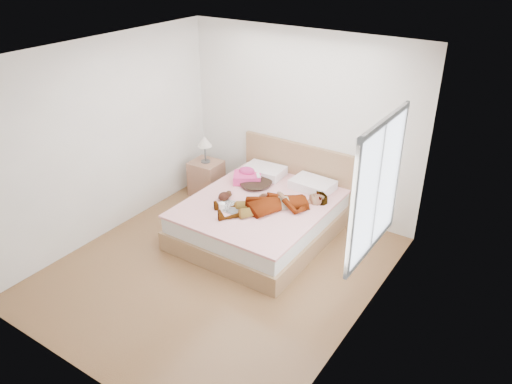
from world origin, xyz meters
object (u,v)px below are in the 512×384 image
(phone, at_px, (258,175))
(towel, at_px, (247,176))
(magazine, at_px, (232,208))
(woman, at_px, (274,201))
(nightstand, at_px, (206,176))
(coffee_mug, at_px, (222,206))
(plush_toy, at_px, (225,196))
(bed, at_px, (264,214))

(phone, distance_m, towel, 0.25)
(magazine, bearing_deg, woman, 34.16)
(woman, bearing_deg, nightstand, -158.06)
(towel, bearing_deg, coffee_mug, -76.93)
(towel, height_order, magazine, towel)
(magazine, xyz_separation_m, plush_toy, (-0.21, 0.13, 0.05))
(phone, height_order, magazine, phone)
(magazine, relative_size, nightstand, 0.45)
(towel, bearing_deg, bed, -33.42)
(bed, bearing_deg, coffee_mug, -118.30)
(coffee_mug, relative_size, nightstand, 0.13)
(woman, bearing_deg, plush_toy, -123.43)
(bed, relative_size, nightstand, 2.12)
(towel, bearing_deg, plush_toy, -83.88)
(phone, height_order, nightstand, nightstand)
(magazine, height_order, coffee_mug, coffee_mug)
(plush_toy, bearing_deg, phone, 74.74)
(bed, height_order, nightstand, bed)
(magazine, distance_m, coffee_mug, 0.14)
(coffee_mug, bearing_deg, woman, 37.84)
(magazine, height_order, plush_toy, plush_toy)
(phone, bearing_deg, coffee_mug, -139.91)
(magazine, distance_m, nightstand, 1.45)
(phone, distance_m, magazine, 0.72)
(phone, relative_size, plush_toy, 0.41)
(bed, relative_size, magazine, 4.77)
(nightstand, bearing_deg, phone, -9.01)
(woman, bearing_deg, bed, -167.09)
(magazine, bearing_deg, bed, 63.96)
(woman, height_order, towel, woman)
(towel, distance_m, nightstand, 0.91)
(magazine, bearing_deg, towel, 110.16)
(woman, height_order, magazine, woman)
(towel, xyz_separation_m, magazine, (0.28, -0.75, -0.07))
(woman, relative_size, towel, 3.11)
(woman, bearing_deg, magazine, -104.05)
(nightstand, bearing_deg, coffee_mug, -42.74)
(coffee_mug, bearing_deg, phone, 88.30)
(magazine, xyz_separation_m, nightstand, (-1.14, 0.87, -0.19))
(coffee_mug, distance_m, nightstand, 1.46)
(bed, distance_m, coffee_mug, 0.67)
(bed, xyz_separation_m, towel, (-0.49, 0.32, 0.32))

